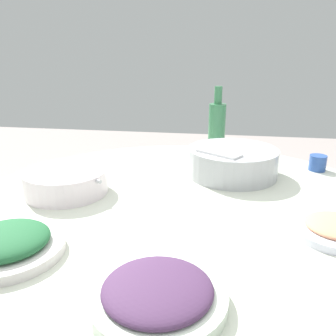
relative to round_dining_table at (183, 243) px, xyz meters
name	(u,v)px	position (x,y,z in m)	size (l,w,h in m)	color
round_dining_table	(183,243)	(0.00, 0.00, 0.00)	(1.33, 1.33, 0.73)	#99999E
rice_bowl	(232,161)	(-0.29, 0.14, 0.17)	(0.31, 0.31, 0.11)	#B2B5BA
soup_bowl	(66,182)	(-0.05, -0.37, 0.15)	(0.25, 0.26, 0.07)	white
dish_eggplant	(158,294)	(0.41, 0.00, 0.14)	(0.25, 0.25, 0.05)	silver
dish_greens	(7,244)	(0.30, -0.35, 0.14)	(0.24, 0.24, 0.06)	silver
green_bottle	(217,126)	(-0.58, 0.07, 0.23)	(0.07, 0.07, 0.28)	#37754B
tea_cup_side	(318,163)	(-0.39, 0.45, 0.15)	(0.06, 0.06, 0.06)	#2A4D9B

